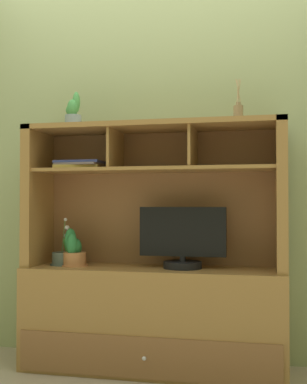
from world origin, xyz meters
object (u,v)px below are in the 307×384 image
(media_console, at_px, (154,293))
(magazine_stack_left, at_px, (79,165))
(diffuser_bottle, at_px, (238,113))
(potted_orchid, at_px, (64,258))
(potted_fern, at_px, (74,251))
(potted_succulent, at_px, (73,113))
(tv_monitor, at_px, (183,241))

(media_console, xyz_separation_m, magazine_stack_left, (-0.46, -0.04, 0.76))
(diffuser_bottle, bearing_deg, potted_orchid, -179.55)
(potted_fern, bearing_deg, potted_succulent, 168.10)
(potted_orchid, bearing_deg, tv_monitor, -0.04)
(media_console, relative_size, tv_monitor, 3.01)
(tv_monitor, xyz_separation_m, magazine_stack_left, (-0.63, -0.03, 0.46))
(tv_monitor, distance_m, potted_orchid, 0.75)
(media_console, relative_size, magazine_stack_left, 5.21)
(potted_orchid, xyz_separation_m, potted_fern, (0.08, -0.03, 0.05))
(potted_fern, xyz_separation_m, potted_succulent, (-0.01, 0.00, 0.85))
(magazine_stack_left, bearing_deg, media_console, 4.55)
(potted_succulent, bearing_deg, media_console, 3.97)
(diffuser_bottle, bearing_deg, potted_succulent, -177.75)
(media_console, xyz_separation_m, potted_succulent, (-0.50, -0.03, 1.08))
(tv_monitor, distance_m, diffuser_bottle, 0.81)
(potted_orchid, height_order, diffuser_bottle, diffuser_bottle)
(magazine_stack_left, relative_size, diffuser_bottle, 1.19)
(tv_monitor, xyz_separation_m, diffuser_bottle, (0.32, 0.01, 0.75))
(potted_fern, bearing_deg, diffuser_bottle, 2.35)
(potted_fern, xyz_separation_m, magazine_stack_left, (0.03, -0.00, 0.52))
(potted_orchid, distance_m, potted_fern, 0.10)
(media_console, bearing_deg, potted_orchid, -179.62)
(potted_fern, height_order, potted_succulent, potted_succulent)
(potted_fern, bearing_deg, magazine_stack_left, -0.63)
(tv_monitor, xyz_separation_m, potted_orchid, (-0.74, 0.00, -0.11))
(media_console, relative_size, potted_fern, 6.74)
(media_console, relative_size, potted_orchid, 5.28)
(media_console, bearing_deg, magazine_stack_left, -175.45)
(media_console, height_order, tv_monitor, media_console)
(potted_fern, xyz_separation_m, diffuser_bottle, (0.99, 0.04, 0.81))
(magazine_stack_left, bearing_deg, tv_monitor, 2.91)
(tv_monitor, xyz_separation_m, potted_succulent, (-0.67, -0.03, 0.78))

